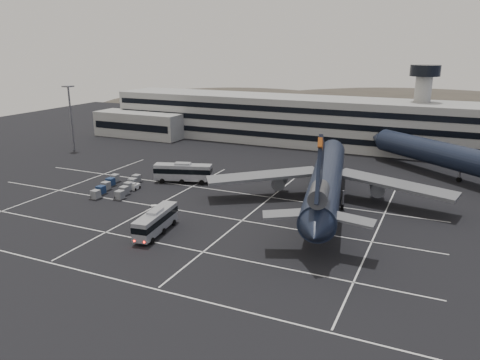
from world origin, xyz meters
name	(u,v)px	position (x,y,z in m)	size (l,w,h in m)	color
ground	(171,218)	(0.00, 0.00, 0.00)	(260.00, 260.00, 0.00)	black
lane_markings	(177,217)	(0.95, 0.72, 0.01)	(90.00, 55.62, 0.01)	silver
terminal	(287,120)	(-2.95, 71.14, 6.93)	(125.00, 26.00, 24.00)	gray
hills	(393,133)	(17.99, 170.00, -12.07)	(352.00, 180.00, 44.00)	#38332B
lightpole_left	(70,109)	(-55.00, 35.00, 11.82)	(2.40, 2.40, 18.28)	slate
trijet_main	(326,179)	(23.13, 17.52, 5.25)	(46.56, 57.39, 18.08)	black
trijet_far	(466,159)	(46.82, 44.77, 5.43)	(47.82, 41.45, 18.08)	black
bus_near	(156,221)	(1.71, -6.86, 2.19)	(4.13, 11.61, 4.01)	gray
bus_far	(183,172)	(-9.38, 19.92, 2.44)	(12.90, 6.60, 4.46)	gray
tug_a	(135,186)	(-15.91, 11.02, 0.69)	(1.73, 2.58, 1.56)	beige
tug_b	(157,209)	(-3.98, 1.61, 0.58)	(2.17, 2.36, 1.31)	beige
uld_cluster	(117,186)	(-18.85, 9.07, 0.87)	(11.02, 15.18, 1.79)	#2D2D30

